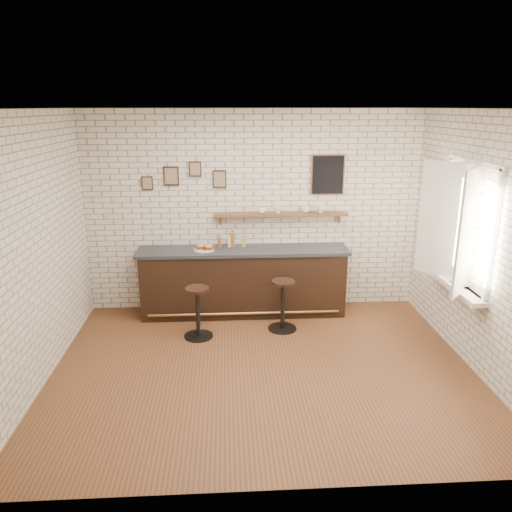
% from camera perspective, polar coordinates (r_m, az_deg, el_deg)
% --- Properties ---
extents(ground, '(5.00, 5.00, 0.00)m').
position_cam_1_polar(ground, '(6.16, 0.79, -12.66)').
color(ground, brown).
rests_on(ground, ground).
extents(bar_counter, '(3.10, 0.65, 1.01)m').
position_cam_1_polar(bar_counter, '(7.49, -1.46, -2.90)').
color(bar_counter, black).
rests_on(bar_counter, ground).
extents(sandwich_plate, '(0.28, 0.28, 0.01)m').
position_cam_1_polar(sandwich_plate, '(7.29, -5.96, 0.67)').
color(sandwich_plate, white).
rests_on(sandwich_plate, bar_counter).
extents(ciabatta_sandwich, '(0.25, 0.17, 0.08)m').
position_cam_1_polar(ciabatta_sandwich, '(7.27, -5.88, 1.03)').
color(ciabatta_sandwich, tan).
rests_on(ciabatta_sandwich, sandwich_plate).
extents(potato_chips, '(0.26, 0.18, 0.00)m').
position_cam_1_polar(potato_chips, '(7.28, -6.17, 0.71)').
color(potato_chips, '#C18744').
rests_on(potato_chips, sandwich_plate).
extents(bitters_bottle_brown, '(0.06, 0.06, 0.18)m').
position_cam_1_polar(bitters_bottle_brown, '(7.43, -4.18, 1.57)').
color(bitters_bottle_brown, brown).
rests_on(bitters_bottle_brown, bar_counter).
extents(bitters_bottle_white, '(0.05, 0.05, 0.20)m').
position_cam_1_polar(bitters_bottle_white, '(7.42, -3.07, 1.65)').
color(bitters_bottle_white, beige).
rests_on(bitters_bottle_white, bar_counter).
extents(bitters_bottle_amber, '(0.06, 0.06, 0.25)m').
position_cam_1_polar(bitters_bottle_amber, '(7.42, -2.71, 1.79)').
color(bitters_bottle_amber, '#915717').
rests_on(bitters_bottle_amber, bar_counter).
extents(condiment_bottle_yellow, '(0.05, 0.05, 0.17)m').
position_cam_1_polar(condiment_bottle_yellow, '(7.43, -1.41, 1.59)').
color(condiment_bottle_yellow, gold).
rests_on(condiment_bottle_yellow, bar_counter).
extents(bar_stool_left, '(0.40, 0.40, 0.71)m').
position_cam_1_polar(bar_stool_left, '(6.80, -6.67, -6.24)').
color(bar_stool_left, black).
rests_on(bar_stool_left, ground).
extents(bar_stool_right, '(0.40, 0.40, 0.72)m').
position_cam_1_polar(bar_stool_right, '(6.99, 3.07, -5.43)').
color(bar_stool_right, black).
rests_on(bar_stool_right, ground).
extents(wall_shelf, '(2.00, 0.18, 0.18)m').
position_cam_1_polar(wall_shelf, '(7.46, 2.84, 4.77)').
color(wall_shelf, brown).
rests_on(wall_shelf, ground).
extents(shelf_cup_a, '(0.14, 0.14, 0.09)m').
position_cam_1_polar(shelf_cup_a, '(7.41, 0.63, 5.25)').
color(shelf_cup_a, white).
rests_on(shelf_cup_a, wall_shelf).
extents(shelf_cup_b, '(0.14, 0.14, 0.09)m').
position_cam_1_polar(shelf_cup_b, '(7.44, 2.55, 5.28)').
color(shelf_cup_b, white).
rests_on(shelf_cup_b, wall_shelf).
extents(shelf_cup_c, '(0.13, 0.13, 0.10)m').
position_cam_1_polar(shelf_cup_c, '(7.49, 5.66, 5.31)').
color(shelf_cup_c, white).
rests_on(shelf_cup_c, wall_shelf).
extents(shelf_cup_d, '(0.12, 0.12, 0.10)m').
position_cam_1_polar(shelf_cup_d, '(7.53, 7.41, 5.32)').
color(shelf_cup_d, white).
rests_on(shelf_cup_d, wall_shelf).
extents(back_wall_decor, '(2.96, 0.02, 0.56)m').
position_cam_1_polar(back_wall_decor, '(7.42, 1.48, 9.18)').
color(back_wall_decor, black).
rests_on(back_wall_decor, ground).
extents(window_sill, '(0.20, 1.35, 0.06)m').
position_cam_1_polar(window_sill, '(6.65, 21.74, -3.09)').
color(window_sill, white).
rests_on(window_sill, ground).
extents(casement_window, '(0.40, 1.30, 1.56)m').
position_cam_1_polar(casement_window, '(6.44, 22.11, 3.19)').
color(casement_window, white).
rests_on(casement_window, ground).
extents(book_lower, '(0.25, 0.28, 0.02)m').
position_cam_1_polar(book_lower, '(6.57, 21.89, -2.98)').
color(book_lower, tan).
rests_on(book_lower, window_sill).
extents(book_upper, '(0.28, 0.30, 0.02)m').
position_cam_1_polar(book_upper, '(6.59, 21.78, -2.72)').
color(book_upper, tan).
rests_on(book_upper, book_lower).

